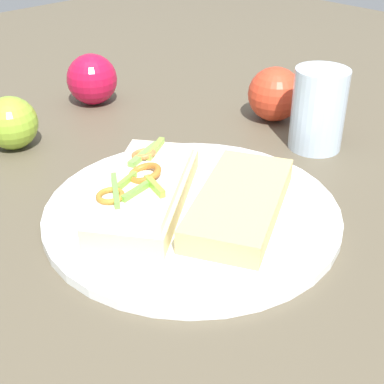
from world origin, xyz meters
The scene contains 8 objects.
ground_plane centered at (0.00, 0.00, 0.00)m, with size 2.00×2.00×0.00m, color brown.
plate centered at (0.00, 0.00, 0.01)m, with size 0.31×0.31×0.01m, color white.
sandwich centered at (-0.04, -0.03, 0.03)m, with size 0.17×0.20×0.05m.
bread_slice_side centered at (0.04, 0.03, 0.02)m, with size 0.18×0.08×0.03m, color tan.
apple_0 centered at (-0.34, 0.11, 0.04)m, with size 0.08×0.08×0.08m, color #BE1137.
apple_2 centered at (-0.28, -0.05, 0.03)m, with size 0.07×0.07×0.07m, color #8BB130.
apple_3 centered at (-0.10, 0.27, 0.04)m, with size 0.08×0.08×0.08m, color red.
drinking_glass centered at (-0.01, 0.23, 0.05)m, with size 0.07×0.07×0.11m, color silver.
Camera 1 is at (0.35, -0.34, 0.33)m, focal length 51.42 mm.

